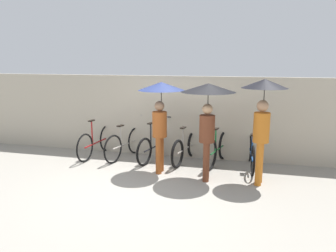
% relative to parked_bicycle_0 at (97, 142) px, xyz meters
% --- Properties ---
extents(ground_plane, '(30.00, 30.00, 0.00)m').
position_rel_parked_bicycle_0_xyz_m(ground_plane, '(1.97, -1.65, -0.38)').
color(ground_plane, gray).
extents(back_wall, '(12.10, 0.12, 2.10)m').
position_rel_parked_bicycle_0_xyz_m(back_wall, '(1.97, 0.52, 0.67)').
color(back_wall, '#B2A893').
rests_on(back_wall, ground).
extents(parked_bicycle_0, '(0.44, 1.81, 1.00)m').
position_rel_parked_bicycle_0_xyz_m(parked_bicycle_0, '(0.00, 0.00, 0.00)').
color(parked_bicycle_0, black).
rests_on(parked_bicycle_0, ground).
extents(parked_bicycle_1, '(0.55, 1.69, 1.07)m').
position_rel_parked_bicycle_0_xyz_m(parked_bicycle_1, '(0.79, 0.03, -0.00)').
color(parked_bicycle_1, black).
rests_on(parked_bicycle_1, ground).
extents(parked_bicycle_2, '(0.54, 1.64, 1.06)m').
position_rel_parked_bicycle_0_xyz_m(parked_bicycle_2, '(1.58, 0.02, -0.02)').
color(parked_bicycle_2, black).
rests_on(parked_bicycle_2, ground).
extents(parked_bicycle_3, '(0.50, 1.69, 1.11)m').
position_rel_parked_bicycle_0_xyz_m(parked_bicycle_3, '(2.37, 0.08, -0.02)').
color(parked_bicycle_3, black).
rests_on(parked_bicycle_3, ground).
extents(parked_bicycle_4, '(0.55, 1.67, 1.11)m').
position_rel_parked_bicycle_0_xyz_m(parked_bicycle_4, '(3.15, 0.08, 0.00)').
color(parked_bicycle_4, black).
rests_on(parked_bicycle_4, ground).
extents(parked_bicycle_5, '(0.44, 1.78, 0.99)m').
position_rel_parked_bicycle_0_xyz_m(parked_bicycle_5, '(3.94, -0.00, -0.02)').
color(parked_bicycle_5, black).
rests_on(parked_bicycle_5, ground).
extents(pedestrian_leading, '(1.02, 1.02, 2.02)m').
position_rel_parked_bicycle_0_xyz_m(pedestrian_leading, '(1.95, -0.73, 1.22)').
color(pedestrian_leading, '#9E4C1E').
rests_on(pedestrian_leading, ground).
extents(pedestrian_center, '(1.13, 1.13, 2.03)m').
position_rel_parked_bicycle_0_xyz_m(pedestrian_center, '(3.02, -0.95, 1.27)').
color(pedestrian_center, brown).
rests_on(pedestrian_center, ground).
extents(pedestrian_trailing, '(0.92, 0.92, 2.13)m').
position_rel_parked_bicycle_0_xyz_m(pedestrian_trailing, '(4.11, -0.92, 1.24)').
color(pedestrian_trailing, '#C66B1E').
rests_on(pedestrian_trailing, ground).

